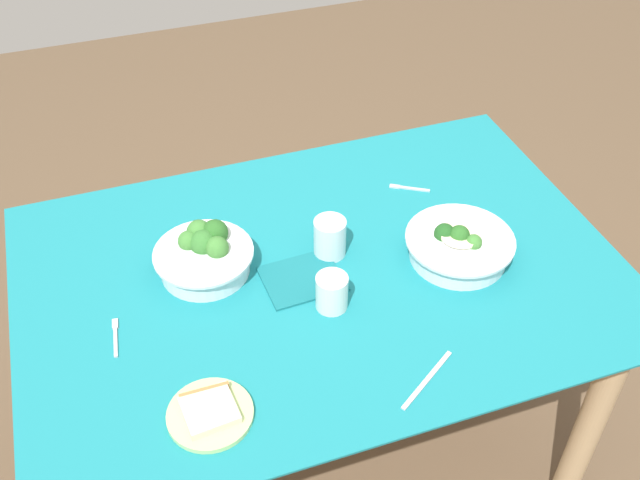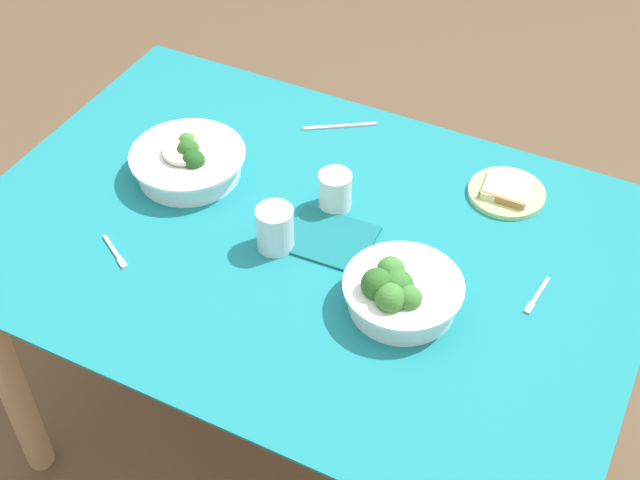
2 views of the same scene
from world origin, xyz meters
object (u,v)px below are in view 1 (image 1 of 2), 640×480
(table_knife_left, at_px, (427,380))
(fork_by_near_bowl, at_px, (115,336))
(water_glass_side, at_px, (330,237))
(napkin_folded_upper, at_px, (302,279))
(broccoli_bowl_near, at_px, (205,255))
(water_glass_center, at_px, (332,292))
(bread_side_plate, at_px, (210,412))
(fork_by_far_bowl, at_px, (408,188))
(broccoli_bowl_far, at_px, (459,246))

(table_knife_left, bearing_deg, fork_by_near_bowl, 117.57)
(water_glass_side, xyz_separation_m, napkin_folded_upper, (0.09, 0.07, -0.05))
(broccoli_bowl_near, xyz_separation_m, fork_by_near_bowl, (0.23, 0.15, -0.04))
(water_glass_center, distance_m, table_knife_left, 0.29)
(bread_side_plate, xyz_separation_m, fork_by_far_bowl, (-0.67, -0.54, -0.01))
(fork_by_near_bowl, bearing_deg, bread_side_plate, -144.55)
(broccoli_bowl_far, xyz_separation_m, water_glass_center, (0.34, 0.05, 0.01))
(water_glass_side, distance_m, table_knife_left, 0.44)
(broccoli_bowl_near, relative_size, bread_side_plate, 1.37)
(bread_side_plate, height_order, fork_by_near_bowl, bread_side_plate)
(water_glass_center, bearing_deg, broccoli_bowl_far, -171.23)
(water_glass_center, xyz_separation_m, fork_by_far_bowl, (-0.34, -0.34, -0.04))
(water_glass_side, bearing_deg, napkin_folded_upper, 35.99)
(broccoli_bowl_far, bearing_deg, water_glass_side, -21.92)
(table_knife_left, relative_size, napkin_folded_upper, 1.01)
(broccoli_bowl_near, height_order, water_glass_side, broccoli_bowl_near)
(broccoli_bowl_near, height_order, napkin_folded_upper, broccoli_bowl_near)
(napkin_folded_upper, bearing_deg, fork_by_near_bowl, 4.59)
(broccoli_bowl_near, xyz_separation_m, fork_by_far_bowl, (-0.58, -0.13, -0.04))
(water_glass_side, xyz_separation_m, fork_by_near_bowl, (0.53, 0.10, -0.05))
(broccoli_bowl_near, bearing_deg, water_glass_center, 138.73)
(fork_by_near_bowl, bearing_deg, fork_by_far_bowl, -65.15)
(water_glass_center, bearing_deg, broccoli_bowl_near, -41.27)
(broccoli_bowl_near, relative_size, table_knife_left, 1.29)
(fork_by_far_bowl, bearing_deg, broccoli_bowl_near, 43.43)
(broccoli_bowl_far, height_order, water_glass_side, water_glass_side)
(broccoli_bowl_near, relative_size, fork_by_near_bowl, 2.13)
(fork_by_near_bowl, bearing_deg, napkin_folded_upper, -79.12)
(fork_by_near_bowl, distance_m, napkin_folded_upper, 0.44)
(broccoli_bowl_near, distance_m, bread_side_plate, 0.43)
(water_glass_side, bearing_deg, fork_by_far_bowl, -148.92)
(fork_by_near_bowl, bearing_deg, broccoli_bowl_near, -51.78)
(broccoli_bowl_near, distance_m, water_glass_side, 0.30)
(water_glass_center, bearing_deg, fork_by_near_bowl, -7.92)
(broccoli_bowl_far, height_order, table_knife_left, broccoli_bowl_far)
(broccoli_bowl_far, height_order, bread_side_plate, broccoli_bowl_far)
(bread_side_plate, xyz_separation_m, water_glass_center, (-0.33, -0.20, 0.03))
(water_glass_side, bearing_deg, broccoli_bowl_near, -8.34)
(fork_by_far_bowl, distance_m, fork_by_near_bowl, 0.86)
(broccoli_bowl_near, relative_size, fork_by_far_bowl, 2.38)
(broccoli_bowl_far, bearing_deg, table_knife_left, 54.13)
(water_glass_center, distance_m, water_glass_side, 0.18)
(bread_side_plate, height_order, fork_by_far_bowl, bread_side_plate)
(water_glass_center, relative_size, fork_by_near_bowl, 0.78)
(broccoli_bowl_far, xyz_separation_m, table_knife_left, (0.23, 0.32, -0.03))
(broccoli_bowl_near, bearing_deg, fork_by_far_bowl, -167.58)
(broccoli_bowl_far, distance_m, table_knife_left, 0.39)
(fork_by_near_bowl, bearing_deg, water_glass_center, -91.63)
(water_glass_side, bearing_deg, bread_side_plate, 44.17)
(fork_by_near_bowl, relative_size, table_knife_left, 0.60)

